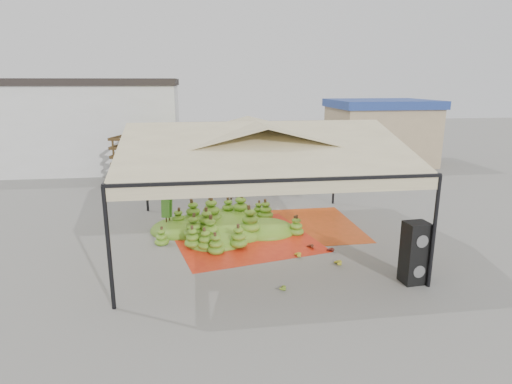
{
  "coord_description": "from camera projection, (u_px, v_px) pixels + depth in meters",
  "views": [
    {
      "loc": [
        -1.95,
        -13.53,
        5.23
      ],
      "look_at": [
        0.2,
        1.5,
        1.3
      ],
      "focal_mm": 30.0,
      "sensor_mm": 36.0,
      "label": 1
    }
  ],
  "objects": [
    {
      "name": "truck_right",
      "position": [
        315.0,
        153.0,
        22.88
      ],
      "size": [
        7.27,
        2.86,
        2.45
      ],
      "rotation": [
        0.0,
        0.0,
        -0.06
      ],
      "color": "#472917",
      "rests_on": "ground"
    },
    {
      "name": "banana_heap",
      "position": [
        226.0,
        216.0,
        15.28
      ],
      "size": [
        6.54,
        5.92,
        1.16
      ],
      "primitive_type": "ellipsoid",
      "rotation": [
        0.0,
        0.0,
        0.32
      ],
      "color": "#3A7718",
      "rests_on": "ground"
    },
    {
      "name": "canopy_tent",
      "position": [
        256.0,
        144.0,
        13.72
      ],
      "size": [
        8.1,
        8.1,
        4.0
      ],
      "color": "black",
      "rests_on": "ground"
    },
    {
      "name": "banana_leaves",
      "position": [
        163.0,
        230.0,
        15.58
      ],
      "size": [
        0.96,
        1.36,
        3.7
      ],
      "primitive_type": null,
      "color": "#30761F",
      "rests_on": "ground"
    },
    {
      "name": "hand_yellow_a",
      "position": [
        335.0,
        262.0,
        12.52
      ],
      "size": [
        0.51,
        0.43,
        0.22
      ],
      "primitive_type": "ellipsoid",
      "rotation": [
        0.0,
        0.0,
        -0.07
      ],
      "color": "gold",
      "rests_on": "ground"
    },
    {
      "name": "building_white",
      "position": [
        61.0,
        124.0,
        25.91
      ],
      "size": [
        14.3,
        6.3,
        5.4
      ],
      "color": "silver",
      "rests_on": "ground"
    },
    {
      "name": "speaker_stack",
      "position": [
        415.0,
        253.0,
        11.3
      ],
      "size": [
        0.65,
        0.58,
        1.68
      ],
      "rotation": [
        0.0,
        0.0,
        0.09
      ],
      "color": "black",
      "rests_on": "ground"
    },
    {
      "name": "hand_red_a",
      "position": [
        309.0,
        246.0,
        13.78
      ],
      "size": [
        0.48,
        0.42,
        0.19
      ],
      "primitive_type": "ellipsoid",
      "rotation": [
        0.0,
        0.0,
        0.23
      ],
      "color": "#5F2D15",
      "rests_on": "ground"
    },
    {
      "name": "hanging_bunches",
      "position": [
        325.0,
        168.0,
        13.28
      ],
      "size": [
        4.74,
        0.24,
        0.2
      ],
      "color": "#406F17",
      "rests_on": "ground"
    },
    {
      "name": "ground",
      "position": [
        256.0,
        240.0,
        14.55
      ],
      "size": [
        90.0,
        90.0,
        0.0
      ],
      "primitive_type": "plane",
      "color": "slate",
      "rests_on": "ground"
    },
    {
      "name": "hand_red_b",
      "position": [
        329.0,
        250.0,
        13.47
      ],
      "size": [
        0.51,
        0.48,
        0.18
      ],
      "primitive_type": "ellipsoid",
      "rotation": [
        0.0,
        0.0,
        0.49
      ],
      "color": "#5E1D15",
      "rests_on": "ground"
    },
    {
      "name": "tarp_left",
      "position": [
        243.0,
        238.0,
        14.69
      ],
      "size": [
        5.34,
        5.18,
        0.01
      ],
      "primitive_type": "cube",
      "rotation": [
        0.0,
        0.0,
        0.22
      ],
      "color": "red",
      "rests_on": "ground"
    },
    {
      "name": "hand_green",
      "position": [
        280.0,
        286.0,
        11.06
      ],
      "size": [
        0.49,
        0.45,
        0.18
      ],
      "primitive_type": "ellipsoid",
      "rotation": [
        0.0,
        0.0,
        -0.42
      ],
      "color": "#517418",
      "rests_on": "ground"
    },
    {
      "name": "tarp_right",
      "position": [
        302.0,
        226.0,
        15.99
      ],
      "size": [
        4.09,
        4.29,
        0.01
      ],
      "primitive_type": "cube",
      "rotation": [
        0.0,
        0.0,
        0.01
      ],
      "color": "#CD4413",
      "rests_on": "ground"
    },
    {
      "name": "truck_left",
      "position": [
        196.0,
        154.0,
        22.01
      ],
      "size": [
        8.01,
        4.87,
        2.6
      ],
      "rotation": [
        0.0,
        0.0,
        -0.33
      ],
      "color": "#4D3619",
      "rests_on": "ground"
    },
    {
      "name": "building_tan",
      "position": [
        380.0,
        131.0,
        27.86
      ],
      "size": [
        6.3,
        5.3,
        4.1
      ],
      "color": "tan",
      "rests_on": "ground"
    },
    {
      "name": "hand_yellow_b",
      "position": [
        295.0,
        254.0,
        13.1
      ],
      "size": [
        0.46,
        0.38,
        0.21
      ],
      "primitive_type": "ellipsoid",
      "rotation": [
        0.0,
        0.0,
        0.01
      ],
      "color": "gold",
      "rests_on": "ground"
    },
    {
      "name": "vendor",
      "position": [
        234.0,
        183.0,
        18.42
      ],
      "size": [
        0.74,
        0.51,
        1.95
      ],
      "primitive_type": "imported",
      "rotation": [
        0.0,
        0.0,
        3.09
      ],
      "color": "gray",
      "rests_on": "ground"
    }
  ]
}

